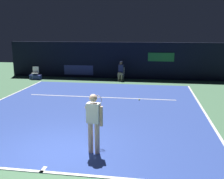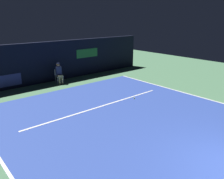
{
  "view_description": "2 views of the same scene",
  "coord_description": "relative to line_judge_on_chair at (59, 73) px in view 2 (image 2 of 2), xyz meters",
  "views": [
    {
      "loc": [
        2.62,
        -6.48,
        3.42
      ],
      "look_at": [
        0.83,
        5.04,
        0.79
      ],
      "focal_mm": 42.1,
      "sensor_mm": 36.0,
      "label": 1
    },
    {
      "loc": [
        -6.1,
        -1.51,
        4.1
      ],
      "look_at": [
        0.36,
        6.06,
        0.9
      ],
      "focal_mm": 36.4,
      "sensor_mm": 36.0,
      "label": 2
    }
  ],
  "objects": [
    {
      "name": "ground_plane",
      "position": [
        -0.46,
        -6.83,
        -0.69
      ],
      "size": [
        30.89,
        30.89,
        0.0
      ],
      "primitive_type": "plane",
      "color": "#4C7A56"
    },
    {
      "name": "court_surface",
      "position": [
        -0.46,
        -6.83,
        -0.68
      ],
      "size": [
        9.85,
        11.11,
        0.01
      ],
      "primitive_type": "cube",
      "color": "#2D479E",
      "rests_on": "ground"
    },
    {
      "name": "line_sideline_left",
      "position": [
        4.42,
        -6.83,
        -0.67
      ],
      "size": [
        0.1,
        11.11,
        0.01
      ],
      "primitive_type": "cube",
      "color": "white",
      "rests_on": "court_surface"
    },
    {
      "name": "line_sideline_right",
      "position": [
        -5.34,
        -6.83,
        -0.67
      ],
      "size": [
        0.1,
        11.11,
        0.01
      ],
      "primitive_type": "cube",
      "color": "white",
      "rests_on": "court_surface"
    },
    {
      "name": "line_service",
      "position": [
        -0.46,
        -4.88,
        -0.67
      ],
      "size": [
        7.68,
        0.1,
        0.01
      ],
      "primitive_type": "cube",
      "color": "white",
      "rests_on": "court_surface"
    },
    {
      "name": "back_wall",
      "position": [
        -0.46,
        0.9,
        0.61
      ],
      "size": [
        15.89,
        0.33,
        2.6
      ],
      "color": "black",
      "rests_on": "ground"
    },
    {
      "name": "line_judge_on_chair",
      "position": [
        0.0,
        0.0,
        0.0
      ],
      "size": [
        0.47,
        0.55,
        1.32
      ],
      "color": "white",
      "rests_on": "ground"
    },
    {
      "name": "tennis_ball",
      "position": [
        1.56,
        -5.17,
        -0.64
      ],
      "size": [
        0.07,
        0.07,
        0.07
      ],
      "primitive_type": "sphere",
      "color": "#CCE033",
      "rests_on": "court_surface"
    }
  ]
}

